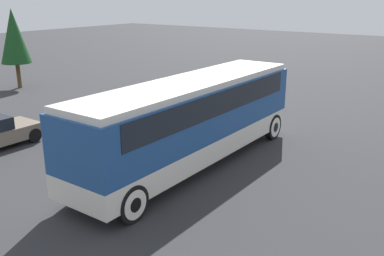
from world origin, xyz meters
TOP-DOWN VIEW (x-y plane):
  - ground_plane at (0.00, 0.00)m, footprint 120.00×120.00m
  - tour_bus at (0.10, -0.00)m, footprint 11.13×2.57m
  - parked_car_near at (1.70, 4.95)m, footprint 4.79×1.94m
  - tree_center at (4.44, 18.10)m, footprint 2.02×2.02m

SIDE VIEW (x-z plane):
  - ground_plane at x=0.00m, z-range 0.00..0.00m
  - parked_car_near at x=1.70m, z-range 0.00..1.43m
  - tour_bus at x=0.10m, z-range 0.34..3.64m
  - tree_center at x=4.44m, z-range 0.84..6.20m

